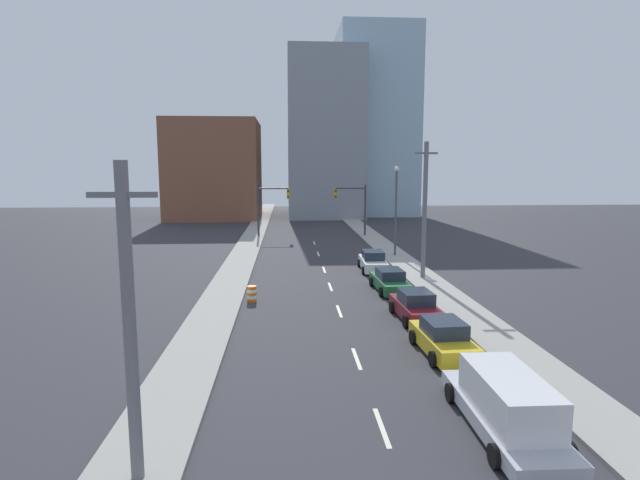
{
  "coord_description": "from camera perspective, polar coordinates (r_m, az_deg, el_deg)",
  "views": [
    {
      "loc": [
        -2.85,
        -5.53,
        7.9
      ],
      "look_at": [
        -0.24,
        34.16,
        2.2
      ],
      "focal_mm": 28.0,
      "sensor_mm": 36.0,
      "label": 1
    }
  ],
  "objects": [
    {
      "name": "sidewalk_left",
      "position": [
        58.73,
        -7.67,
        0.43
      ],
      "size": [
        2.59,
        105.07,
        0.16
      ],
      "color": "#9E9B93",
      "rests_on": "ground"
    },
    {
      "name": "sidewalk_right",
      "position": [
        59.39,
        5.71,
        0.55
      ],
      "size": [
        2.59,
        105.07,
        0.16
      ],
      "color": "#9E9B93",
      "rests_on": "ground"
    },
    {
      "name": "lane_stripe_at_9m",
      "position": [
        16.53,
        7.07,
        -20.45
      ],
      "size": [
        0.16,
        2.4,
        0.01
      ],
      "primitive_type": "cube",
      "color": "beige",
      "rests_on": "ground"
    },
    {
      "name": "lane_stripe_at_14m",
      "position": [
        21.57,
        4.2,
        -13.35
      ],
      "size": [
        0.16,
        2.4,
        0.01
      ],
      "primitive_type": "cube",
      "color": "beige",
      "rests_on": "ground"
    },
    {
      "name": "lane_stripe_at_21m",
      "position": [
        28.19,
        2.21,
        -8.12
      ],
      "size": [
        0.16,
        2.4,
        0.01
      ],
      "primitive_type": "cube",
      "color": "beige",
      "rests_on": "ground"
    },
    {
      "name": "lane_stripe_at_27m",
      "position": [
        33.8,
        1.18,
        -5.36
      ],
      "size": [
        0.16,
        2.4,
        0.01
      ],
      "primitive_type": "cube",
      "color": "beige",
      "rests_on": "ground"
    },
    {
      "name": "lane_stripe_at_33m",
      "position": [
        39.37,
        0.47,
        -3.41
      ],
      "size": [
        0.16,
        2.4,
        0.01
      ],
      "primitive_type": "cube",
      "color": "beige",
      "rests_on": "ground"
    },
    {
      "name": "lane_stripe_at_40m",
      "position": [
        46.61,
        -0.2,
        -1.6
      ],
      "size": [
        0.16,
        2.4,
        0.01
      ],
      "primitive_type": "cube",
      "color": "beige",
      "rests_on": "ground"
    },
    {
      "name": "lane_stripe_at_47m",
      "position": [
        53.48,
        -0.67,
        -0.33
      ],
      "size": [
        0.16,
        2.4,
        0.01
      ],
      "primitive_type": "cube",
      "color": "beige",
      "rests_on": "ground"
    },
    {
      "name": "building_brick_left",
      "position": [
        82.76,
        -11.87,
        7.84
      ],
      "size": [
        14.0,
        16.0,
        15.37
      ],
      "color": "brown",
      "rests_on": "ground"
    },
    {
      "name": "building_office_center",
      "position": [
        86.34,
        0.41,
        11.65
      ],
      "size": [
        12.0,
        20.0,
        26.32
      ],
      "color": "gray",
      "rests_on": "ground"
    },
    {
      "name": "building_glass_right",
      "position": [
        91.56,
        6.0,
        12.88
      ],
      "size": [
        13.0,
        20.0,
        31.0
      ],
      "color": "#99B7CC",
      "rests_on": "ground"
    },
    {
      "name": "traffic_signal_left",
      "position": [
        57.83,
        -6.05,
        4.13
      ],
      "size": [
        3.77,
        0.35,
        6.04
      ],
      "color": "#38383D",
      "rests_on": "ground"
    },
    {
      "name": "traffic_signal_right",
      "position": [
        58.34,
        4.17,
        4.19
      ],
      "size": [
        3.77,
        0.35,
        6.04
      ],
      "color": "#38383D",
      "rests_on": "ground"
    },
    {
      "name": "utility_pole_left_near",
      "position": [
        13.09,
        -20.94,
        -8.98
      ],
      "size": [
        1.6,
        0.32,
        8.1
      ],
      "color": "slate",
      "rests_on": "ground"
    },
    {
      "name": "utility_pole_right_mid",
      "position": [
        36.06,
        11.87,
        3.38
      ],
      "size": [
        1.6,
        0.32,
        9.77
      ],
      "color": "slate",
      "rests_on": "ground"
    },
    {
      "name": "traffic_barrel",
      "position": [
        30.3,
        -7.79,
        -6.11
      ],
      "size": [
        0.56,
        0.56,
        0.95
      ],
      "color": "orange",
      "rests_on": "ground"
    },
    {
      "name": "street_lamp",
      "position": [
        45.02,
        8.68,
        4.0
      ],
      "size": [
        0.44,
        0.44,
        8.1
      ],
      "color": "#4C4C51",
      "rests_on": "ground"
    },
    {
      "name": "box_truck_silver",
      "position": [
        16.69,
        20.5,
        -17.22
      ],
      "size": [
        2.3,
        6.13,
        1.87
      ],
      "rotation": [
        0.0,
        0.0,
        -0.01
      ],
      "color": "#B2B2BC",
      "rests_on": "ground"
    },
    {
      "name": "sedan_yellow",
      "position": [
        22.41,
        13.93,
        -10.88
      ],
      "size": [
        2.23,
        4.39,
        1.51
      ],
      "rotation": [
        0.0,
        0.0,
        0.05
      ],
      "color": "gold",
      "rests_on": "ground"
    },
    {
      "name": "sedan_maroon",
      "position": [
        26.99,
        10.87,
        -7.48
      ],
      "size": [
        2.22,
        4.35,
        1.54
      ],
      "rotation": [
        0.0,
        0.0,
        0.06
      ],
      "color": "maroon",
      "rests_on": "ground"
    },
    {
      "name": "sedan_green",
      "position": [
        32.82,
        7.99,
        -4.67
      ],
      "size": [
        2.18,
        4.68,
        1.45
      ],
      "rotation": [
        0.0,
        0.0,
        0.04
      ],
      "color": "#1E6033",
      "rests_on": "ground"
    },
    {
      "name": "sedan_white",
      "position": [
        39.27,
        6.08,
        -2.46
      ],
      "size": [
        2.18,
        4.74,
        1.55
      ],
      "rotation": [
        0.0,
        0.0,
        -0.03
      ],
      "color": "silver",
      "rests_on": "ground"
    }
  ]
}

